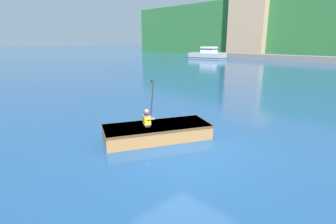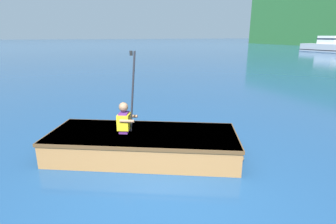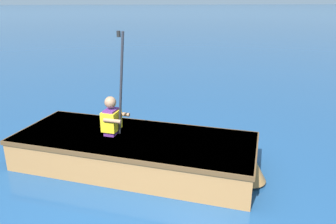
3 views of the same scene
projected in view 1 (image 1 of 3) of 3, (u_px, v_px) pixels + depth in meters
ground_plane at (186, 151)px, 7.73m from camera, size 300.00×300.00×0.00m
waterfront_warehouse_left at (255, 17)px, 54.46m from camera, size 8.35×8.19×15.56m
moored_boat_dock_center_far at (208, 54)px, 46.81m from camera, size 6.88×3.20×2.11m
rowboat_foreground at (159, 131)px, 8.67m from camera, size 2.70×3.74×0.47m
person_paddler at (147, 118)px, 8.42m from camera, size 0.43×0.43×1.49m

